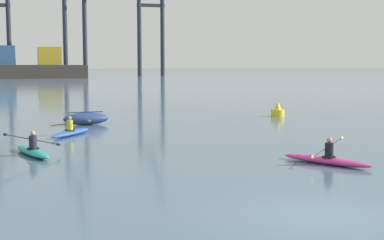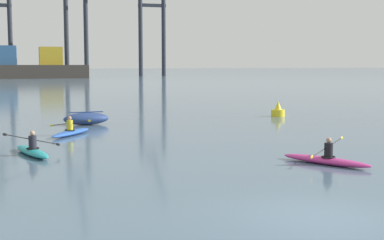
{
  "view_description": "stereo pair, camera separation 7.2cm",
  "coord_description": "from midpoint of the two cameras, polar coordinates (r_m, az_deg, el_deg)",
  "views": [
    {
      "loc": [
        -6.4,
        -10.65,
        3.5
      ],
      "look_at": [
        1.81,
        15.97,
        0.6
      ],
      "focal_mm": 50.65,
      "sensor_mm": 36.0,
      "label": 1
    },
    {
      "loc": [
        -6.34,
        -10.67,
        3.5
      ],
      "look_at": [
        1.81,
        15.97,
        0.6
      ],
      "focal_mm": 50.65,
      "sensor_mm": 36.0,
      "label": 2
    }
  ],
  "objects": [
    {
      "name": "kayak_magenta",
      "position": [
        19.54,
        13.89,
        -4.04
      ],
      "size": [
        2.22,
        3.24,
        0.95
      ],
      "color": "#C13384",
      "rests_on": "ground"
    },
    {
      "name": "ground_plane",
      "position": [
        12.91,
        13.39,
        -9.97
      ],
      "size": [
        800.0,
        800.0,
        0.0
      ],
      "primitive_type": "plane",
      "color": "slate"
    },
    {
      "name": "kayak_blue",
      "position": [
        27.2,
        -12.71,
        -1.23
      ],
      "size": [
        2.41,
        3.15,
        0.95
      ],
      "color": "#2856B2",
      "rests_on": "ground"
    },
    {
      "name": "kayak_teal",
      "position": [
        21.73,
        -16.54,
        -3.11
      ],
      "size": [
        2.15,
        3.43,
        0.96
      ],
      "color": "teal",
      "rests_on": "ground"
    },
    {
      "name": "capsized_dinghy",
      "position": [
        31.7,
        -11.16,
        0.13
      ],
      "size": [
        2.68,
        1.32,
        0.76
      ],
      "color": "navy",
      "rests_on": "ground"
    },
    {
      "name": "container_barge",
      "position": [
        138.21,
        -19.18,
        5.28
      ],
      "size": [
        38.81,
        10.58,
        7.78
      ],
      "color": "#38332D",
      "rests_on": "ground"
    },
    {
      "name": "gantry_crane_east",
      "position": [
        156.44,
        -4.31,
        10.7
      ],
      "size": [
        7.95,
        19.12,
        33.81
      ],
      "color": "#232833",
      "rests_on": "ground"
    },
    {
      "name": "gantry_crane_east_mid",
      "position": [
        148.33,
        -12.28,
        12.16
      ],
      "size": [
        6.33,
        20.55,
        39.61
      ],
      "color": "#232833",
      "rests_on": "ground"
    },
    {
      "name": "channel_buoy",
      "position": [
        36.59,
        8.95,
        0.95
      ],
      "size": [
        0.9,
        0.9,
        1.0
      ],
      "color": "yellow",
      "rests_on": "ground"
    }
  ]
}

